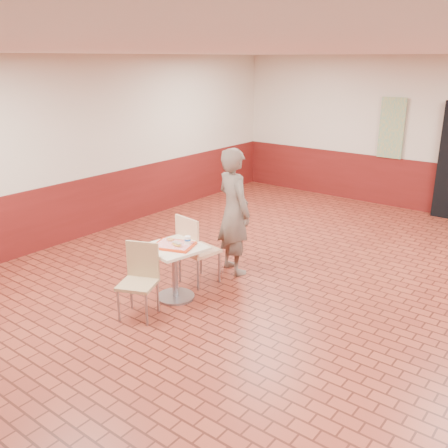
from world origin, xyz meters
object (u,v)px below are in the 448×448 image
Objects in this scene: chair_main_front at (140,276)px; paper_cup at (188,240)px; serving_tray at (174,245)px; chair_main_back at (194,246)px; long_john_donut at (177,244)px; main_table at (175,263)px; customer at (234,211)px; ring_donut at (170,239)px.

chair_main_front is 8.97× the size of paper_cup.
serving_tray is at bearing 62.94° from chair_main_front.
paper_cup is at bearing 52.96° from chair_main_front.
long_john_donut is at bearing 115.34° from chair_main_back.
main_table is at bearing 62.94° from chair_main_front.
customer is 1.18m from long_john_donut.
customer reaches higher than serving_tray.
customer is (0.15, 0.68, 0.35)m from chair_main_back.
long_john_donut is 0.15m from paper_cup.
paper_cup is at bearing 128.79° from chair_main_back.
chair_main_back is 0.46m from ring_donut.
paper_cup is at bearing 67.04° from long_john_donut.
paper_cup is (0.21, -0.36, 0.24)m from chair_main_back.
long_john_donut is at bearing -112.96° from paper_cup.
chair_main_front is (-0.04, -0.56, 0.02)m from main_table.
chair_main_back is at bearing 69.12° from chair_main_front.
main_table is 0.31m from ring_donut.
serving_tray is at bearing 108.34° from customer.
paper_cup is (0.25, 0.05, 0.04)m from ring_donut.
ring_donut is (-0.09, 0.62, 0.26)m from chair_main_front.
customer is 1.11m from ring_donut.
serving_tray is (0.04, 0.56, 0.23)m from chair_main_front.
main_table is 1.23m from customer.
ring_donut is (-0.20, -1.08, -0.15)m from customer.
chair_main_back reaches higher than long_john_donut.
chair_main_back reaches higher than chair_main_front.
chair_main_back is at bearing 83.61° from ring_donut.
long_john_donut is (0.20, -0.09, 0.01)m from ring_donut.
long_john_donut is (-0.00, -1.17, -0.14)m from customer.
main_table is 4.32× the size of long_john_donut.
serving_tray is at bearing -90.00° from main_table.
chair_main_back is 0.51m from serving_tray.
long_john_donut reaches higher than ring_donut.
chair_main_back is (-0.08, 0.47, 0.07)m from main_table.
long_john_donut is at bearing -24.94° from ring_donut.
ring_donut is (-0.05, -0.41, 0.21)m from chair_main_back.
chair_main_back is at bearing 120.16° from paper_cup.
chair_main_back is 5.94× the size of long_john_donut.
ring_donut is (-0.13, 0.07, 0.03)m from serving_tray.
paper_cup is (0.06, 0.14, 0.03)m from long_john_donut.
paper_cup is at bearing 41.87° from serving_tray.
chair_main_front is 1.76m from customer.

